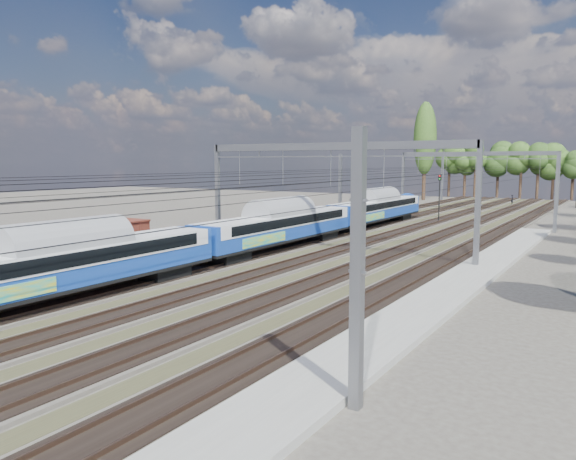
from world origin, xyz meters
The scene contains 9 objects.
track_bed centered at (0.00, 45.00, 0.10)m, with size 21.00×130.00×0.34m.
platform centered at (12.00, 20.00, 0.15)m, with size 3.00×70.00×0.30m, color gray.
catenary centered at (0.33, 52.69, 6.40)m, with size 25.65×130.00×9.00m.
tree_belt centered at (6.47, 92.33, 8.13)m, with size 39.15×101.77×11.58m.
poplar centered at (-14.50, 98.00, 11.89)m, with size 4.40×4.40×19.04m.
emu_train centered at (-4.50, 29.14, 2.58)m, with size 2.99×63.31×4.38m.
freight_boxcar centered at (-9.00, 11.23, 2.07)m, with size 2.72×13.14×3.39m.
worker centered at (2.74, 93.97, 0.87)m, with size 0.64×0.42×1.74m, color black.
signal_near centered at (0.17, 59.08, 3.73)m, with size 0.37×0.34×5.89m.
Camera 1 is at (20.61, -10.00, 7.49)m, focal length 35.00 mm.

